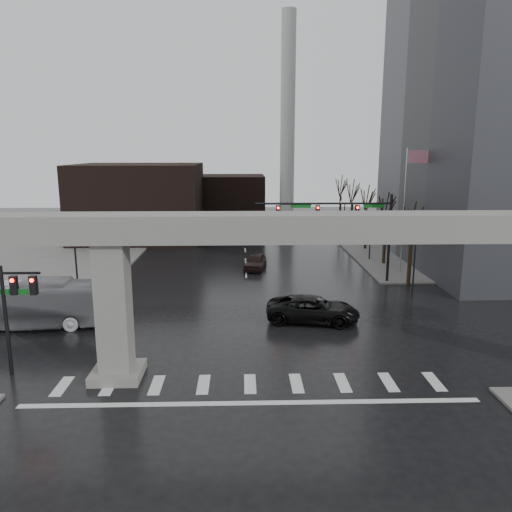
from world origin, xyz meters
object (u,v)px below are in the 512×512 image
(pickup_truck, at_px, (313,309))
(far_car, at_px, (255,261))
(city_bus, at_px, (29,304))
(signal_mast_arm, at_px, (348,219))

(pickup_truck, height_order, far_car, pickup_truck)
(pickup_truck, distance_m, far_car, 16.23)
(city_bus, height_order, far_car, city_bus)
(pickup_truck, height_order, city_bus, city_bus)
(signal_mast_arm, relative_size, city_bus, 1.04)
(city_bus, distance_m, far_car, 22.69)
(far_car, bearing_deg, signal_mast_arm, -22.95)
(signal_mast_arm, relative_size, pickup_truck, 1.88)
(signal_mast_arm, relative_size, far_car, 2.62)
(pickup_truck, relative_size, far_car, 1.39)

